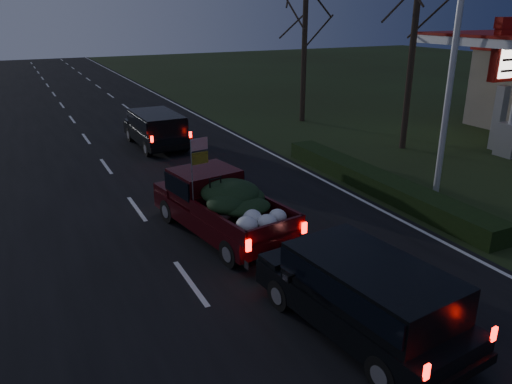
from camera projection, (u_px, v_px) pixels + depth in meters
name	position (u px, v px, depth m)	size (l,w,h in m)	color
ground	(191.00, 283.00, 11.33)	(120.00, 120.00, 0.00)	black
road_asphalt	(190.00, 283.00, 11.33)	(14.00, 120.00, 0.02)	black
hedge_row	(378.00, 183.00, 17.01)	(1.00, 10.00, 0.60)	black
light_pole	(458.00, 23.00, 15.09)	(0.50, 0.90, 9.16)	silver
gas_price_pylon	(509.00, 62.00, 20.92)	(2.00, 0.41, 5.57)	gray
bare_tree_far	(305.00, 22.00, 26.11)	(3.60, 3.60, 7.00)	black
pickup_truck	(221.00, 202.00, 13.53)	(2.55, 5.00, 2.50)	#36070B
lead_suv	(156.00, 126.00, 22.24)	(1.94, 4.46, 1.27)	black
rear_suv	(366.00, 290.00, 9.25)	(2.39, 4.58, 1.26)	black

